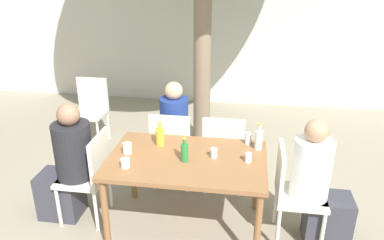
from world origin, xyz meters
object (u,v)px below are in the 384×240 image
object	(u,v)px
green_bottle_1	(185,152)
dining_table_front	(187,166)
patio_chair_0	(90,172)
patio_chair_2	(172,145)
person_seated_1	(319,190)
drinking_glass_4	(125,163)
person_seated_2	(176,135)
drinking_glass_1	(248,158)
patio_chair_1	(292,189)
water_bottle_0	(259,139)
patio_chair_4	(91,107)
person_seated_0	(67,168)
drinking_glass_3	(214,153)
oil_cruet_2	(160,136)
drinking_glass_2	(127,148)
patio_chair_3	(224,148)
drinking_glass_0	(248,138)

from	to	relation	value
green_bottle_1	dining_table_front	bearing A→B (deg)	79.06
patio_chair_0	patio_chair_2	size ratio (longest dim) A/B	1.00
person_seated_1	drinking_glass_4	world-z (taller)	person_seated_1
person_seated_2	drinking_glass_1	xyz separation A→B (m)	(0.84, -0.93, 0.27)
green_bottle_1	patio_chair_2	bearing A→B (deg)	110.04
patio_chair_1	water_bottle_0	bearing A→B (deg)	47.99
drinking_glass_4	patio_chair_4	bearing A→B (deg)	120.94
person_seated_0	drinking_glass_3	xyz separation A→B (m)	(1.43, 0.05, 0.25)
patio_chair_4	drinking_glass_1	size ratio (longest dim) A/B	10.76
patio_chair_0	person_seated_1	xyz separation A→B (m)	(2.14, -0.00, 0.01)
oil_cruet_2	drinking_glass_2	bearing A→B (deg)	-140.23
drinking_glass_1	drinking_glass_3	world-z (taller)	drinking_glass_3
patio_chair_0	drinking_glass_1	size ratio (longest dim) A/B	10.76
oil_cruet_2	drinking_glass_2	xyz separation A→B (m)	(-0.26, -0.22, -0.04)
green_bottle_1	drinking_glass_3	distance (m)	0.28
oil_cruet_2	drinking_glass_4	world-z (taller)	oil_cruet_2
drinking_glass_1	drinking_glass_4	xyz separation A→B (m)	(-1.05, -0.26, -0.00)
patio_chair_0	patio_chair_1	size ratio (longest dim) A/B	1.00
person_seated_2	water_bottle_0	world-z (taller)	person_seated_2
patio_chair_0	drinking_glass_2	size ratio (longest dim) A/B	9.12
patio_chair_0	patio_chair_3	xyz separation A→B (m)	(1.24, 0.70, 0.00)
drinking_glass_1	patio_chair_0	bearing A→B (deg)	-179.48
patio_chair_2	green_bottle_1	bearing A→B (deg)	110.04
patio_chair_2	patio_chair_4	size ratio (longest dim) A/B	1.00
patio_chair_2	drinking_glass_3	xyz separation A→B (m)	(0.53, -0.65, 0.28)
dining_table_front	green_bottle_1	world-z (taller)	green_bottle_1
green_bottle_1	oil_cruet_2	xyz separation A→B (m)	(-0.29, 0.28, 0.00)
water_bottle_0	drinking_glass_2	distance (m)	1.23
oil_cruet_2	drinking_glass_3	xyz separation A→B (m)	(0.54, -0.18, -0.04)
oil_cruet_2	patio_chair_0	bearing A→B (deg)	-161.02
patio_chair_3	person_seated_2	xyz separation A→B (m)	(-0.58, 0.24, 0.01)
patio_chair_1	oil_cruet_2	size ratio (longest dim) A/B	3.95
person_seated_2	drinking_glass_4	distance (m)	1.23
person_seated_0	person_seated_1	size ratio (longest dim) A/B	1.01
patio_chair_3	patio_chair_4	distance (m)	2.19
patio_chair_0	green_bottle_1	xyz separation A→B (m)	(0.94, -0.06, 0.32)
patio_chair_3	person_seated_2	world-z (taller)	person_seated_2
patio_chair_2	drinking_glass_0	distance (m)	0.94
patio_chair_1	patio_chair_4	bearing A→B (deg)	57.06
dining_table_front	patio_chair_4	xyz separation A→B (m)	(-1.66, 1.69, -0.15)
patio_chair_3	person_seated_1	size ratio (longest dim) A/B	0.76
drinking_glass_0	drinking_glass_3	xyz separation A→B (m)	(-0.30, -0.33, -0.01)
person_seated_1	green_bottle_1	world-z (taller)	person_seated_1
patio_chair_2	drinking_glass_1	distance (m)	1.12
person_seated_0	drinking_glass_3	world-z (taller)	person_seated_0
person_seated_0	drinking_glass_2	distance (m)	0.67
oil_cruet_2	drinking_glass_0	bearing A→B (deg)	10.21
drinking_glass_0	person_seated_2	bearing A→B (deg)	145.82
patio_chair_0	drinking_glass_3	distance (m)	1.23
water_bottle_0	patio_chair_4	bearing A→B (deg)	148.47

